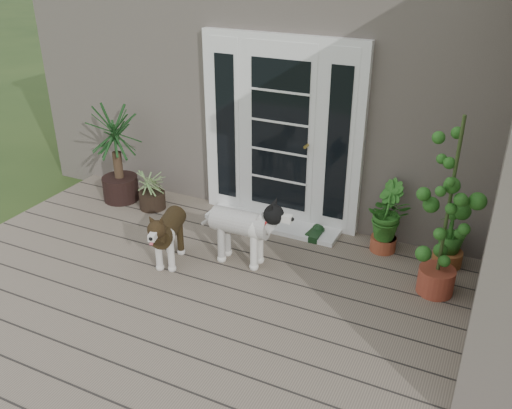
% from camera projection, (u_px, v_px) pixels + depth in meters
% --- Properties ---
extents(deck, '(6.20, 4.60, 0.12)m').
position_uv_depth(deck, '(199.00, 334.00, 4.77)').
color(deck, '#6B5B4C').
rests_on(deck, ground).
extents(house_main, '(7.40, 4.00, 3.10)m').
position_uv_depth(house_main, '(354.00, 67.00, 7.53)').
color(house_main, '#665E54').
rests_on(house_main, ground).
extents(door_unit, '(1.90, 0.14, 2.15)m').
position_uv_depth(door_unit, '(281.00, 133.00, 6.11)').
color(door_unit, white).
rests_on(door_unit, deck).
extents(door_step, '(1.60, 0.40, 0.05)m').
position_uv_depth(door_step, '(272.00, 223.00, 6.42)').
color(door_step, white).
rests_on(door_step, deck).
extents(brindle_dog, '(0.49, 0.78, 0.60)m').
position_uv_depth(brindle_dog, '(169.00, 237.00, 5.58)').
color(brindle_dog, '#342613').
rests_on(brindle_dog, deck).
extents(white_dog, '(0.82, 0.37, 0.68)m').
position_uv_depth(white_dog, '(241.00, 233.00, 5.56)').
color(white_dog, white).
rests_on(white_dog, deck).
extents(spider_plant, '(0.71, 0.71, 0.57)m').
position_uv_depth(spider_plant, '(151.00, 187.00, 6.70)').
color(spider_plant, '#80955C').
rests_on(spider_plant, deck).
extents(yucca, '(1.03, 1.03, 1.23)m').
position_uv_depth(yucca, '(117.00, 155.00, 6.78)').
color(yucca, black).
rests_on(yucca, deck).
extents(herb_a, '(0.58, 0.58, 0.57)m').
position_uv_depth(herb_a, '(387.00, 227.00, 5.79)').
color(herb_a, '#195217').
rests_on(herb_a, deck).
extents(herb_b, '(0.50, 0.50, 0.59)m').
position_uv_depth(herb_b, '(385.00, 226.00, 5.79)').
color(herb_b, '#154C16').
rests_on(herb_b, deck).
extents(herb_c, '(0.44, 0.44, 0.49)m').
position_uv_depth(herb_c, '(450.00, 244.00, 5.56)').
color(herb_c, '#1A5819').
rests_on(herb_c, deck).
extents(sapling, '(0.58, 0.58, 1.81)m').
position_uv_depth(sapling, '(449.00, 207.00, 4.83)').
color(sapling, '#185518').
rests_on(sapling, deck).
extents(clog_left, '(0.17, 0.30, 0.09)m').
position_uv_depth(clog_left, '(314.00, 232.00, 6.18)').
color(clog_left, black).
rests_on(clog_left, deck).
extents(clog_right, '(0.15, 0.32, 0.09)m').
position_uv_depth(clog_right, '(316.00, 234.00, 6.13)').
color(clog_right, black).
rests_on(clog_right, deck).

